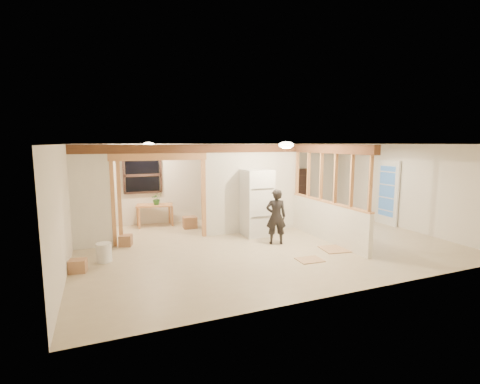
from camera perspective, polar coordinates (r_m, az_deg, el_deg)
name	(u,v)px	position (r m, az deg, el deg)	size (l,w,h in m)	color
floor	(264,243)	(8.99, 4.03, -8.32)	(9.00, 6.50, 0.01)	#C5B493
ceiling	(265,144)	(8.63, 4.20, 7.85)	(9.00, 6.50, 0.01)	white
wall_back	(222,181)	(11.70, -2.93, 1.77)	(9.00, 0.01, 2.50)	silver
wall_front	(352,221)	(6.03, 17.91, -4.57)	(9.00, 0.01, 2.50)	silver
wall_left	(65,207)	(7.87, -26.77, -2.15)	(0.01, 6.50, 2.50)	silver
wall_right	(400,186)	(11.43, 24.80, 0.89)	(0.01, 6.50, 2.50)	silver
partition_left_stub	(90,197)	(9.03, -23.34, -0.74)	(0.90, 0.12, 2.50)	silver
partition_center	(253,188)	(9.88, 2.08, 0.62)	(2.80, 0.12, 2.50)	silver
doorway_frame	(160,199)	(9.16, -12.93, -1.12)	(2.46, 0.14, 2.20)	tan
header_beam_back	(212,149)	(9.37, -4.64, 7.12)	(7.00, 0.18, 0.22)	brown
header_beam_right	(329,149)	(9.12, 14.44, 6.87)	(0.18, 3.30, 0.22)	brown
pony_wall	(327,222)	(9.34, 14.03, -4.72)	(0.12, 3.20, 1.00)	silver
stud_partition	(328,177)	(9.16, 14.28, 2.37)	(0.14, 3.20, 1.32)	tan
window_back	(143,175)	(11.02, -15.68, 2.66)	(1.12, 0.10, 1.10)	black
french_door	(387,193)	(11.68, 23.03, -0.11)	(0.12, 0.86, 2.00)	white
ceiling_dome_main	(286,145)	(8.33, 7.60, 7.66)	(0.36, 0.36, 0.16)	#FFEABF
ceiling_dome_util	(149,145)	(10.13, -14.75, 7.52)	(0.32, 0.32, 0.14)	#FFEABF
hanging_bulb	(172,156)	(9.52, -11.14, 5.81)	(0.07, 0.07, 0.07)	#FFD88C
refrigerator	(257,203)	(9.53, 2.77, -1.74)	(0.75, 0.73, 1.82)	white
woman	(276,217)	(8.77, 5.92, -4.03)	(0.51, 0.33, 1.40)	black
work_table	(155,215)	(10.95, -13.79, -3.73)	(1.07, 0.53, 0.67)	tan
potted_plant	(157,199)	(10.80, -13.50, -1.09)	(0.33, 0.28, 0.36)	#325E26
shop_vac	(95,225)	(10.53, -22.64, -4.98)	(0.41, 0.41, 0.53)	#B9080B
bookshelf	(299,191)	(12.80, 9.58, 0.19)	(0.80, 0.27, 1.60)	black
bucket	(104,252)	(8.09, -21.42, -9.22)	(0.32, 0.32, 0.41)	white
box_util_a	(190,222)	(10.55, -8.23, -4.95)	(0.40, 0.34, 0.34)	#A87651
box_util_b	(126,240)	(9.13, -18.26, -7.55)	(0.29, 0.29, 0.27)	#A87651
box_front	(78,266)	(7.68, -25.08, -10.93)	(0.32, 0.26, 0.26)	#A87651
floor_panel_near	(335,249)	(8.71, 15.31, -9.03)	(0.61, 0.61, 0.02)	tan
floor_panel_far	(310,260)	(7.84, 11.37, -10.85)	(0.54, 0.43, 0.02)	tan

